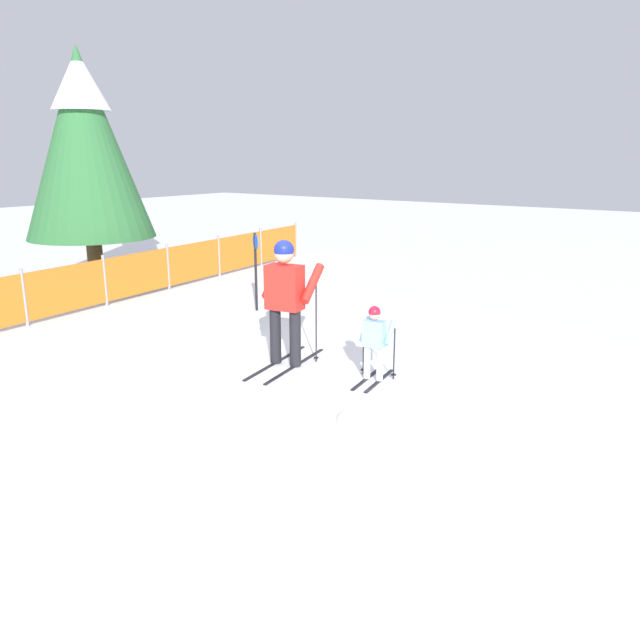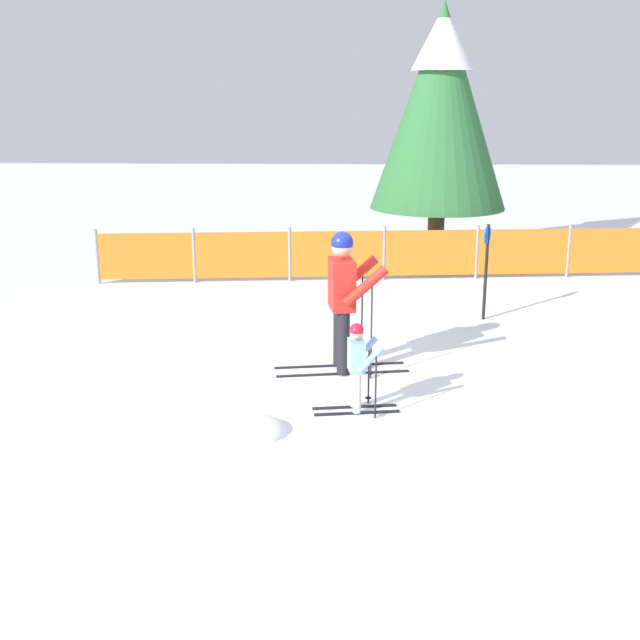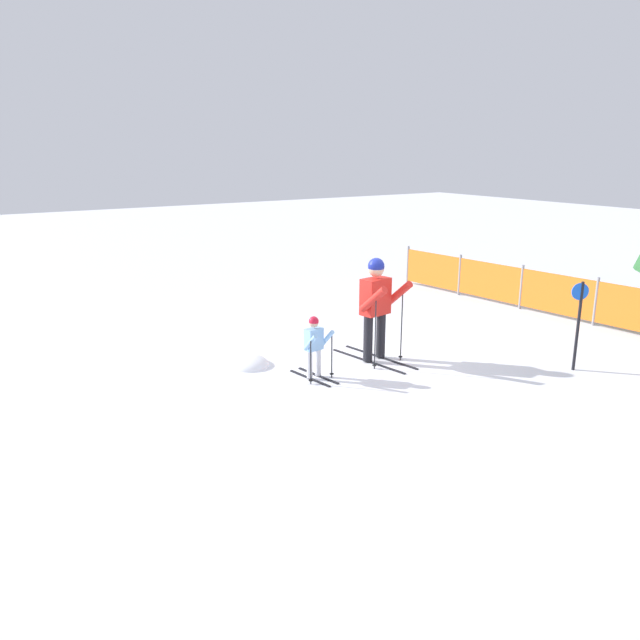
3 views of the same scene
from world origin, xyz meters
The scene contains 7 objects.
ground_plane centered at (0.00, 0.00, 0.00)m, with size 60.00×60.00×0.00m, color white.
skier_adult centered at (0.17, -0.02, 1.07)m, with size 1.72×0.83×1.78m.
skier_child centered at (0.33, -1.36, 0.59)m, with size 0.97×0.51×1.02m.
safety_fence centered at (1.77, 5.20, 0.51)m, with size 12.35×1.26×1.01m.
conifer_far centered at (2.06, 7.05, 3.19)m, with size 2.78×2.78×5.17m.
trail_marker centered at (2.33, 2.43, 0.92)m, with size 0.16×0.25×1.49m.
snow_mound centered at (-0.82, -1.98, 0.00)m, with size 0.83×0.70×0.33m, color white.
Camera 2 is at (0.20, -9.67, 3.43)m, focal length 45.00 mm.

